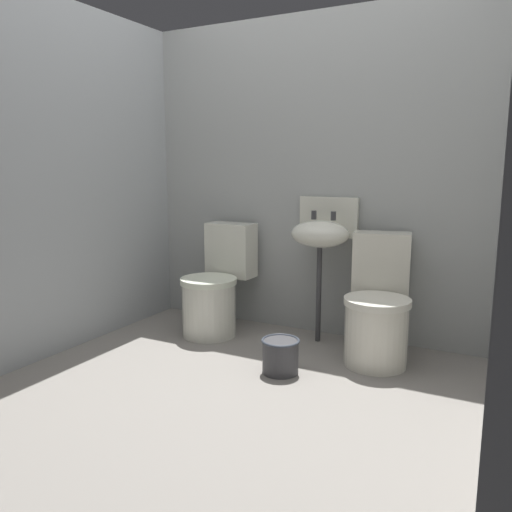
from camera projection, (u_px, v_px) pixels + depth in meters
name	position (u px, v px, depth m)	size (l,w,h in m)	color
ground_plane	(231.00, 399.00, 2.78)	(2.98, 2.77, 0.08)	gray
wall_back	(317.00, 178.00, 3.66)	(2.98, 0.10, 2.23)	#9A9E9C
wall_left	(56.00, 180.00, 3.28)	(0.10, 2.57, 2.23)	#9A9FA2
toilet_left	(216.00, 289.00, 3.73)	(0.41, 0.60, 0.78)	silver
toilet_right	(378.00, 310.00, 3.19)	(0.49, 0.65, 0.78)	silver
sink	(321.00, 233.00, 3.48)	(0.42, 0.35, 0.99)	#39393C
bucket	(280.00, 355.00, 3.02)	(0.23, 0.23, 0.21)	#39393C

